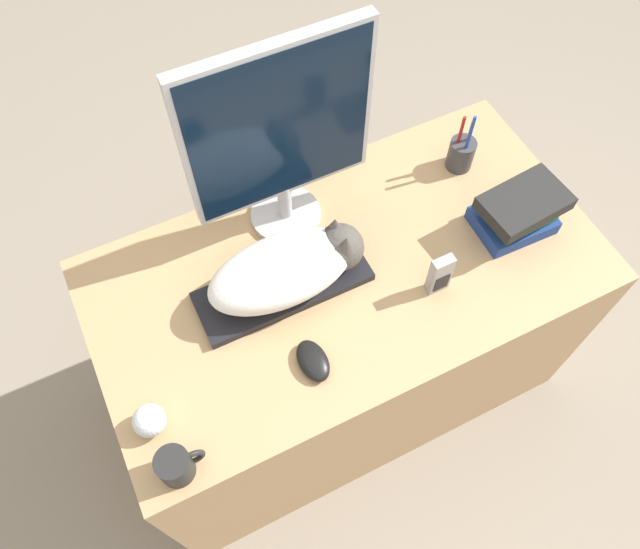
{
  "coord_description": "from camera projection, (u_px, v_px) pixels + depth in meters",
  "views": [
    {
      "loc": [
        -0.42,
        -0.34,
        2.07
      ],
      "look_at": [
        -0.08,
        0.33,
        0.78
      ],
      "focal_mm": 35.0,
      "sensor_mm": 36.0,
      "label": 1
    }
  ],
  "objects": [
    {
      "name": "pen_cup",
      "position": [
        461.0,
        153.0,
        1.7
      ],
      "size": [
        0.07,
        0.07,
        0.2
      ],
      "color": "#38383D",
      "rests_on": "desk"
    },
    {
      "name": "coffee_mug",
      "position": [
        176.0,
        466.0,
        1.28
      ],
      "size": [
        0.1,
        0.07,
        0.08
      ],
      "color": "black",
      "rests_on": "desk"
    },
    {
      "name": "computer_mouse",
      "position": [
        313.0,
        361.0,
        1.43
      ],
      "size": [
        0.07,
        0.11,
        0.03
      ],
      "color": "black",
      "rests_on": "desk"
    },
    {
      "name": "cat",
      "position": [
        292.0,
        266.0,
        1.47
      ],
      "size": [
        0.4,
        0.19,
        0.14
      ],
      "color": "white",
      "rests_on": "keyboard"
    },
    {
      "name": "keyboard",
      "position": [
        283.0,
        286.0,
        1.53
      ],
      "size": [
        0.43,
        0.16,
        0.02
      ],
      "color": "black",
      "rests_on": "desk"
    },
    {
      "name": "phone",
      "position": [
        440.0,
        275.0,
        1.49
      ],
      "size": [
        0.06,
        0.03,
        0.13
      ],
      "color": "#99999E",
      "rests_on": "desk"
    },
    {
      "name": "desk",
      "position": [
        343.0,
        331.0,
        1.88
      ],
      "size": [
        1.29,
        0.69,
        0.72
      ],
      "color": "tan",
      "rests_on": "ground_plane"
    },
    {
      "name": "monitor",
      "position": [
        280.0,
        134.0,
        1.38
      ],
      "size": [
        0.45,
        0.18,
        0.56
      ],
      "color": "#B7B7BC",
      "rests_on": "desk"
    },
    {
      "name": "ground_plane",
      "position": [
        387.0,
        463.0,
        2.04
      ],
      "size": [
        12.0,
        12.0,
        0.0
      ],
      "primitive_type": "plane",
      "color": "gray"
    },
    {
      "name": "baseball",
      "position": [
        149.0,
        421.0,
        1.33
      ],
      "size": [
        0.07,
        0.07,
        0.07
      ],
      "color": "silver",
      "rests_on": "desk"
    },
    {
      "name": "book_stack",
      "position": [
        519.0,
        212.0,
        1.58
      ],
      "size": [
        0.22,
        0.16,
        0.13
      ],
      "color": "navy",
      "rests_on": "desk"
    }
  ]
}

